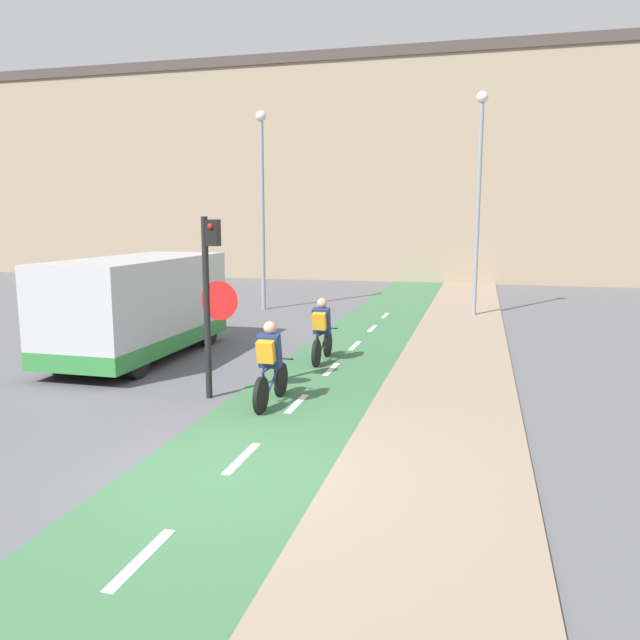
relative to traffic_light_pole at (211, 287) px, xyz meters
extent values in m
plane|color=#5B5B60|center=(1.52, -3.03, -1.94)|extent=(120.00, 120.00, 0.00)
cube|color=#3D7047|center=(1.52, -3.03, -1.93)|extent=(2.45, 60.00, 0.02)
cube|color=white|center=(1.52, -5.03, -1.92)|extent=(0.12, 1.10, 0.00)
cube|color=white|center=(1.52, -2.53, -1.92)|extent=(0.12, 1.10, 0.00)
cube|color=white|center=(1.52, -0.03, -1.92)|extent=(0.12, 1.10, 0.00)
cube|color=white|center=(1.52, 2.47, -1.92)|extent=(0.12, 1.10, 0.00)
cube|color=white|center=(1.52, 4.97, -1.92)|extent=(0.12, 1.10, 0.00)
cube|color=white|center=(1.52, 7.47, -1.92)|extent=(0.12, 1.10, 0.00)
cube|color=white|center=(1.52, 9.97, -1.92)|extent=(0.12, 1.10, 0.00)
cube|color=gray|center=(3.95, -3.03, -1.92)|extent=(2.40, 60.00, 0.05)
cube|color=gray|center=(1.52, 23.47, 3.37)|extent=(60.00, 5.00, 10.62)
cube|color=#473D38|center=(1.52, 23.47, 8.93)|extent=(60.00, 5.20, 0.50)
cylinder|color=black|center=(-0.08, 0.00, -0.37)|extent=(0.11, 0.11, 3.13)
cube|color=black|center=(0.07, 0.00, 0.92)|extent=(0.20, 0.20, 0.44)
sphere|color=red|center=(0.07, -0.11, 1.03)|extent=(0.09, 0.09, 0.09)
cone|color=red|center=(0.15, 0.00, -0.22)|extent=(0.67, 0.01, 0.67)
cone|color=silver|center=(0.15, 0.00, -0.22)|extent=(0.60, 0.02, 0.60)
cylinder|color=gray|center=(-2.78, 10.46, 1.22)|extent=(0.14, 0.14, 6.33)
sphere|color=silver|center=(-2.78, 10.46, 4.50)|extent=(0.36, 0.36, 0.36)
cylinder|color=gray|center=(4.27, 10.67, 1.38)|extent=(0.14, 0.14, 6.64)
sphere|color=silver|center=(4.27, 10.67, 4.80)|extent=(0.36, 0.36, 0.36)
cylinder|color=black|center=(1.10, -0.62, -1.64)|extent=(0.07, 0.60, 0.60)
cylinder|color=black|center=(1.10, 0.40, -1.64)|extent=(0.07, 0.60, 0.60)
cylinder|color=navy|center=(1.10, 0.08, -1.48)|extent=(0.04, 0.65, 0.38)
cylinder|color=navy|center=(1.10, -0.39, -1.47)|extent=(0.04, 0.34, 0.40)
cylinder|color=navy|center=(1.10, -0.07, -1.29)|extent=(0.04, 0.95, 0.07)
cylinder|color=navy|center=(1.10, -0.43, -1.65)|extent=(0.04, 0.39, 0.05)
cylinder|color=black|center=(1.10, 0.40, -1.26)|extent=(0.46, 0.03, 0.03)
cube|color=navy|center=(1.10, -0.18, -1.00)|extent=(0.36, 0.31, 0.59)
sphere|color=tan|center=(1.10, -0.14, -0.62)|extent=(0.22, 0.22, 0.22)
cylinder|color=#232328|center=(1.00, -0.22, -1.42)|extent=(0.04, 0.07, 0.38)
cylinder|color=#232328|center=(1.20, -0.22, -1.42)|extent=(0.04, 0.07, 0.38)
cube|color=orange|center=(1.10, -0.36, -0.98)|extent=(0.28, 0.23, 0.39)
cylinder|color=black|center=(1.15, 2.69, -1.65)|extent=(0.07, 0.58, 0.58)
cylinder|color=black|center=(1.15, 3.70, -1.65)|extent=(0.07, 0.58, 0.58)
cylinder|color=black|center=(1.15, 3.39, -1.50)|extent=(0.04, 0.65, 0.37)
cylinder|color=black|center=(1.15, 2.92, -1.48)|extent=(0.04, 0.33, 0.39)
cylinder|color=black|center=(1.15, 3.23, -1.32)|extent=(0.04, 0.94, 0.07)
cylinder|color=black|center=(1.15, 2.88, -1.66)|extent=(0.04, 0.39, 0.05)
cylinder|color=black|center=(1.15, 3.70, -1.28)|extent=(0.46, 0.03, 0.03)
cube|color=navy|center=(1.15, 3.12, -1.02)|extent=(0.36, 0.31, 0.59)
sphere|color=tan|center=(1.15, 3.16, -0.64)|extent=(0.22, 0.22, 0.22)
cylinder|color=#232328|center=(1.05, 3.09, -1.43)|extent=(0.04, 0.07, 0.37)
cylinder|color=#232328|center=(1.25, 3.09, -1.43)|extent=(0.04, 0.07, 0.37)
cube|color=orange|center=(1.15, 2.94, -1.00)|extent=(0.28, 0.23, 0.39)
cube|color=#B7B7BC|center=(-2.90, 2.54, -0.69)|extent=(1.98, 5.10, 2.00)
cube|color=#33843D|center=(-2.90, 2.54, -1.52)|extent=(1.99, 5.11, 0.36)
cube|color=black|center=(-2.90, 5.07, -0.34)|extent=(1.78, 0.04, 0.70)
cylinder|color=black|center=(-3.79, 4.20, -1.59)|extent=(0.18, 0.70, 0.70)
cylinder|color=black|center=(-2.01, 4.20, -1.59)|extent=(0.18, 0.70, 0.70)
cylinder|color=black|center=(-3.79, 0.88, -1.59)|extent=(0.18, 0.70, 0.70)
cylinder|color=black|center=(-2.01, 0.88, -1.59)|extent=(0.18, 0.70, 0.70)
camera|label=1|loc=(4.42, -9.73, 1.15)|focal=35.00mm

